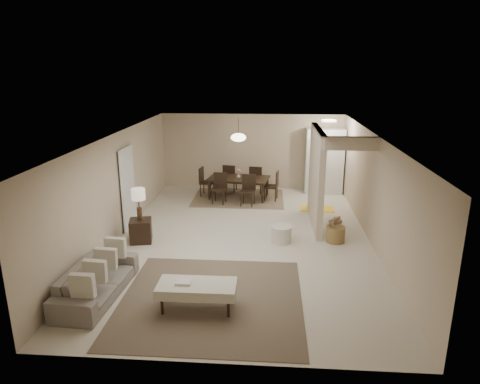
# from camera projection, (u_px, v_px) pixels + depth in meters

# --- Properties ---
(floor) EXTENTS (9.00, 9.00, 0.00)m
(floor) POSITION_uv_depth(u_px,v_px,m) (243.00, 239.00, 10.28)
(floor) COLOR beige
(floor) RESTS_ON ground
(ceiling) EXTENTS (9.00, 9.00, 0.00)m
(ceiling) POSITION_uv_depth(u_px,v_px,m) (243.00, 136.00, 9.57)
(ceiling) COLOR white
(ceiling) RESTS_ON back_wall
(back_wall) EXTENTS (6.00, 0.00, 6.00)m
(back_wall) POSITION_uv_depth(u_px,v_px,m) (252.00, 152.00, 14.23)
(back_wall) COLOR #C5B195
(back_wall) RESTS_ON floor
(left_wall) EXTENTS (0.00, 9.00, 9.00)m
(left_wall) POSITION_uv_depth(u_px,v_px,m) (117.00, 187.00, 10.13)
(left_wall) COLOR #C5B195
(left_wall) RESTS_ON floor
(right_wall) EXTENTS (0.00, 9.00, 9.00)m
(right_wall) POSITION_uv_depth(u_px,v_px,m) (375.00, 192.00, 9.72)
(right_wall) COLOR #C5B195
(right_wall) RESTS_ON floor
(partition) EXTENTS (0.15, 2.50, 2.50)m
(partition) POSITION_uv_depth(u_px,v_px,m) (316.00, 177.00, 10.99)
(partition) COLOR #C5B195
(partition) RESTS_ON floor
(doorway) EXTENTS (0.04, 0.90, 2.04)m
(doorway) POSITION_uv_depth(u_px,v_px,m) (127.00, 189.00, 10.77)
(doorway) COLOR black
(doorway) RESTS_ON floor
(pantry_cabinet) EXTENTS (1.20, 0.55, 2.10)m
(pantry_cabinet) POSITION_uv_depth(u_px,v_px,m) (324.00, 161.00, 13.79)
(pantry_cabinet) COLOR white
(pantry_cabinet) RESTS_ON floor
(flush_light) EXTENTS (0.44, 0.44, 0.05)m
(flush_light) POSITION_uv_depth(u_px,v_px,m) (329.00, 121.00, 12.48)
(flush_light) COLOR white
(flush_light) RESTS_ON ceiling
(living_rug) EXTENTS (3.20, 3.20, 0.01)m
(living_rug) POSITION_uv_depth(u_px,v_px,m) (211.00, 300.00, 7.60)
(living_rug) COLOR brown
(living_rug) RESTS_ON floor
(sofa) EXTENTS (2.10, 0.92, 0.60)m
(sofa) POSITION_uv_depth(u_px,v_px,m) (97.00, 281.00, 7.66)
(sofa) COLOR gray
(sofa) RESTS_ON floor
(ottoman_bench) EXTENTS (1.33, 0.62, 0.48)m
(ottoman_bench) POSITION_uv_depth(u_px,v_px,m) (197.00, 289.00, 7.22)
(ottoman_bench) COLOR beige
(ottoman_bench) RESTS_ON living_rug
(side_table) EXTENTS (0.59, 0.59, 0.54)m
(side_table) POSITION_uv_depth(u_px,v_px,m) (141.00, 231.00, 10.06)
(side_table) COLOR black
(side_table) RESTS_ON floor
(table_lamp) EXTENTS (0.32, 0.32, 0.76)m
(table_lamp) POSITION_uv_depth(u_px,v_px,m) (138.00, 197.00, 9.83)
(table_lamp) COLOR #49331F
(table_lamp) RESTS_ON side_table
(round_pouf) EXTENTS (0.50, 0.50, 0.39)m
(round_pouf) POSITION_uv_depth(u_px,v_px,m) (281.00, 234.00, 10.06)
(round_pouf) COLOR beige
(round_pouf) RESTS_ON floor
(wicker_basket) EXTENTS (0.49, 0.49, 0.38)m
(wicker_basket) POSITION_uv_depth(u_px,v_px,m) (335.00, 234.00, 10.07)
(wicker_basket) COLOR brown
(wicker_basket) RESTS_ON floor
(dining_rug) EXTENTS (2.80, 2.10, 0.01)m
(dining_rug) POSITION_uv_depth(u_px,v_px,m) (238.00, 198.00, 13.47)
(dining_rug) COLOR #7F694F
(dining_rug) RESTS_ON floor
(dining_table) EXTENTS (2.00, 1.32, 0.65)m
(dining_table) POSITION_uv_depth(u_px,v_px,m) (238.00, 188.00, 13.38)
(dining_table) COLOR black
(dining_table) RESTS_ON dining_rug
(dining_chairs) EXTENTS (2.50, 1.96, 0.92)m
(dining_chairs) POSITION_uv_depth(u_px,v_px,m) (238.00, 184.00, 13.34)
(dining_chairs) COLOR black
(dining_chairs) RESTS_ON dining_rug
(vase) EXTENTS (0.14, 0.14, 0.13)m
(vase) POSITION_uv_depth(u_px,v_px,m) (238.00, 176.00, 13.27)
(vase) COLOR white
(vase) RESTS_ON dining_table
(yellow_mat) EXTENTS (0.99, 0.64, 0.01)m
(yellow_mat) POSITION_uv_depth(u_px,v_px,m) (317.00, 209.00, 12.45)
(yellow_mat) COLOR yellow
(yellow_mat) RESTS_ON floor
(pendant_light) EXTENTS (0.46, 0.46, 0.71)m
(pendant_light) POSITION_uv_depth(u_px,v_px,m) (238.00, 137.00, 12.93)
(pendant_light) COLOR #49331F
(pendant_light) RESTS_ON ceiling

